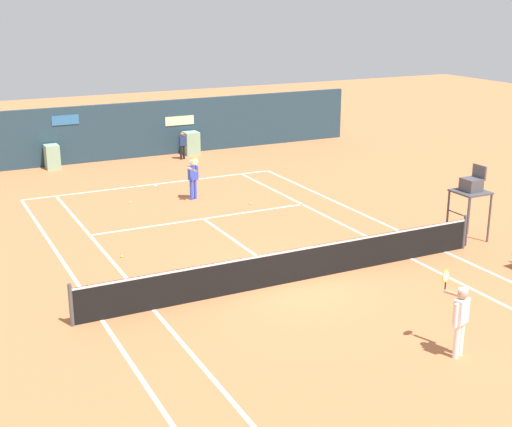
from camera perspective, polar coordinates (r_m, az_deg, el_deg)
The scene contains 10 objects.
ground_plane at distance 19.91m, azimuth 2.22°, elevation -4.93°, with size 80.00×80.00×0.01m.
tennis_net at distance 19.26m, azimuth 3.06°, elevation -4.10°, with size 12.10×0.10×1.07m.
sponsor_back_wall at distance 34.31m, azimuth -11.08°, elevation 6.39°, with size 25.00×1.02×2.65m.
umpire_chair at distance 23.22m, azimuth 16.89°, elevation 1.78°, with size 1.00×1.00×2.42m.
player_on_baseline at distance 27.03m, azimuth -5.07°, elevation 3.03°, with size 0.49×0.73×1.77m.
player_near_side at distance 15.85m, azimuth 16.05°, elevation -7.87°, with size 0.50×0.79×1.81m.
ball_kid_left_post at distance 33.96m, azimuth -5.95°, elevation 5.60°, with size 0.43×0.18×1.30m.
tennis_ball_mid_court at distance 21.53m, azimuth -10.74°, elevation -3.41°, with size 0.07×0.07×0.07m, color #CCE033.
tennis_ball_by_sideline at distance 27.04m, azimuth -10.09°, elevation 0.87°, with size 0.07×0.07×0.07m, color #CCE033.
tennis_ball_near_service_line at distance 26.52m, azimuth -0.44°, elevation 0.82°, with size 0.07×0.07×0.07m, color #CCE033.
Camera 1 is at (-8.95, -15.57, 7.46)m, focal length 49.80 mm.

